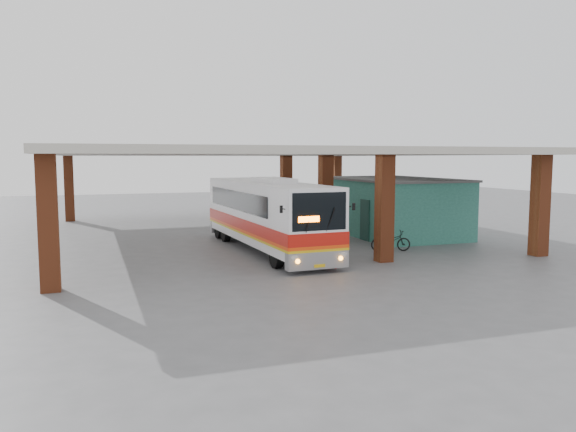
% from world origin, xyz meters
% --- Properties ---
extents(ground, '(90.00, 90.00, 0.00)m').
position_xyz_m(ground, '(0.00, 0.00, 0.00)').
color(ground, '#515154').
rests_on(ground, ground).
extents(brick_columns, '(20.10, 21.60, 4.35)m').
position_xyz_m(brick_columns, '(1.43, 5.00, 2.17)').
color(brick_columns, brown).
rests_on(brick_columns, ground).
extents(canopy_roof, '(21.00, 23.00, 0.30)m').
position_xyz_m(canopy_roof, '(0.50, 6.50, 4.50)').
color(canopy_roof, beige).
rests_on(canopy_roof, brick_columns).
extents(shop_building, '(5.20, 8.20, 3.11)m').
position_xyz_m(shop_building, '(7.49, 4.00, 1.56)').
color(shop_building, '#286556').
rests_on(shop_building, ground).
extents(coach_bus, '(2.85, 11.59, 3.35)m').
position_xyz_m(coach_bus, '(-0.70, 1.16, 1.66)').
color(coach_bus, white).
rests_on(coach_bus, ground).
extents(motorcycle, '(1.91, 1.07, 0.95)m').
position_xyz_m(motorcycle, '(4.54, -0.88, 0.48)').
color(motorcycle, black).
rests_on(motorcycle, ground).
extents(pedestrian, '(0.58, 0.39, 1.55)m').
position_xyz_m(pedestrian, '(0.39, -3.63, 0.78)').
color(pedestrian, red).
rests_on(pedestrian, ground).
extents(red_chair, '(0.43, 0.43, 0.78)m').
position_xyz_m(red_chair, '(4.39, 8.30, 0.36)').
color(red_chair, '#AE121D').
rests_on(red_chair, ground).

